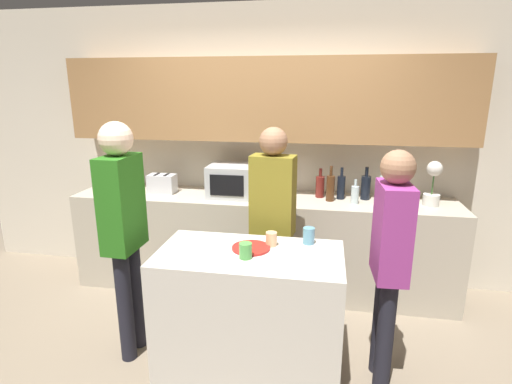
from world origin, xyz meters
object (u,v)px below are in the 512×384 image
(bottle_4, at_px, (366,187))
(microwave, at_px, (237,181))
(person_center, at_px, (390,252))
(plate_on_island, at_px, (251,248))
(cup_1, at_px, (271,239))
(person_left, at_px, (123,222))
(bottle_0, at_px, (320,186))
(cup_2, at_px, (309,236))
(person_right, at_px, (273,212))
(bottle_3, at_px, (355,195))
(potted_plant, at_px, (433,184))
(toaster, at_px, (162,184))
(cup_0, at_px, (246,251))
(bottle_5, at_px, (380,194))
(bottle_1, at_px, (330,188))
(bottle_6, at_px, (391,195))
(bottle_2, at_px, (341,187))
(bottle_7, at_px, (405,195))

(bottle_4, bearing_deg, microwave, -175.15)
(microwave, relative_size, person_center, 0.33)
(plate_on_island, xyz_separation_m, cup_1, (0.13, 0.08, 0.04))
(person_left, distance_m, person_center, 1.80)
(bottle_0, distance_m, cup_2, 1.06)
(bottle_4, bearing_deg, plate_on_island, -124.85)
(plate_on_island, relative_size, person_right, 0.16)
(bottle_3, distance_m, cup_1, 1.15)
(plate_on_island, bearing_deg, cup_1, 32.94)
(potted_plant, distance_m, cup_1, 1.65)
(toaster, distance_m, cup_0, 1.67)
(bottle_5, bearing_deg, bottle_1, 169.57)
(cup_2, bearing_deg, bottle_1, 81.13)
(bottle_3, bearing_deg, microwave, 176.71)
(bottle_4, bearing_deg, bottle_1, -161.25)
(person_right, bearing_deg, person_center, 153.76)
(bottle_6, height_order, person_right, person_right)
(bottle_0, bearing_deg, bottle_2, -7.72)
(microwave, xyz_separation_m, bottle_2, (0.97, 0.08, -0.04))
(bottle_5, xyz_separation_m, person_center, (-0.06, -1.05, -0.09))
(bottle_7, relative_size, person_right, 0.17)
(bottle_3, distance_m, cup_2, 0.96)
(bottle_0, bearing_deg, cup_2, -92.85)
(bottle_6, height_order, person_left, person_left)
(cup_2, distance_m, person_center, 0.55)
(microwave, bearing_deg, bottle_4, 4.85)
(bottle_2, bearing_deg, plate_on_island, -117.63)
(cup_1, bearing_deg, bottle_0, 74.99)
(microwave, xyz_separation_m, bottle_1, (0.87, -0.01, -0.03))
(microwave, bearing_deg, bottle_7, -2.61)
(plate_on_island, relative_size, person_center, 0.16)
(bottle_7, bearing_deg, potted_plant, 16.79)
(bottle_3, xyz_separation_m, person_left, (-1.64, -1.10, 0.02))
(bottle_0, distance_m, bottle_2, 0.19)
(toaster, xyz_separation_m, bottle_0, (1.53, 0.10, 0.02))
(bottle_1, bearing_deg, bottle_2, 40.75)
(toaster, height_order, plate_on_island, toaster)
(bottle_0, relative_size, bottle_4, 0.91)
(potted_plant, distance_m, cup_2, 1.41)
(potted_plant, relative_size, bottle_0, 1.43)
(bottle_4, bearing_deg, bottle_2, -173.69)
(bottle_7, height_order, person_center, person_center)
(cup_2, bearing_deg, cup_0, -140.77)
(toaster, xyz_separation_m, bottle_3, (1.84, -0.06, -0.01))
(person_right, bearing_deg, cup_1, 103.82)
(person_left, bearing_deg, bottle_4, 127.14)
(cup_2, distance_m, person_right, 0.47)
(bottle_4, height_order, person_left, person_left)
(microwave, relative_size, person_left, 0.30)
(microwave, distance_m, cup_1, 1.15)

